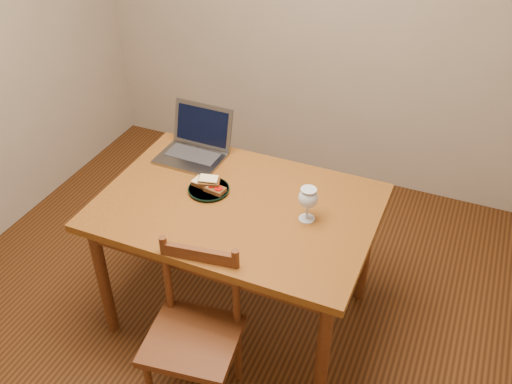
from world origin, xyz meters
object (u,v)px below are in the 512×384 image
at_px(plate, 209,190).
at_px(milk_glass, 308,204).
at_px(laptop, 196,143).
at_px(table, 238,218).
at_px(chair, 194,328).

height_order(plate, milk_glass, milk_glass).
height_order(milk_glass, laptop, laptop).
relative_size(table, chair, 2.96).
distance_m(chair, plate, 0.68).
height_order(table, milk_glass, milk_glass).
height_order(table, chair, chair).
relative_size(table, plate, 6.42).
bearing_deg(laptop, plate, -51.76).
xyz_separation_m(plate, laptop, (-0.22, 0.28, 0.06)).
height_order(plate, laptop, laptop).
distance_m(plate, milk_glass, 0.52).
distance_m(table, milk_glass, 0.38).
bearing_deg(plate, table, -12.73).
height_order(table, laptop, laptop).
bearing_deg(plate, milk_glass, -2.05).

